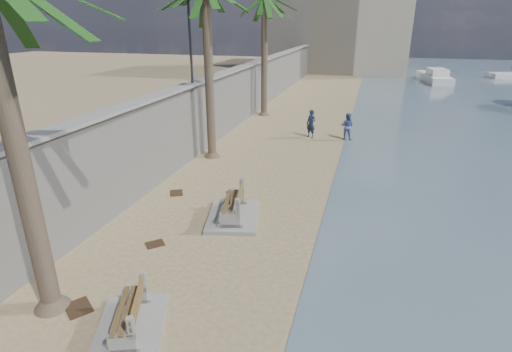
{
  "coord_description": "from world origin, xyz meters",
  "views": [
    {
      "loc": [
        3.18,
        -5.82,
        6.41
      ],
      "look_at": [
        -0.5,
        7.0,
        1.2
      ],
      "focal_mm": 28.0,
      "sensor_mm": 36.0,
      "label": 1
    }
  ],
  "objects_px": {
    "bench_far": "(233,206)",
    "person_b": "(347,125)",
    "bench_near": "(129,315)",
    "person_a": "(311,122)",
    "yacht_far": "(434,78)"
  },
  "relations": [
    {
      "from": "person_b",
      "to": "yacht_far",
      "type": "relative_size",
      "value": 0.22
    },
    {
      "from": "bench_far",
      "to": "person_b",
      "type": "height_order",
      "value": "person_b"
    },
    {
      "from": "bench_near",
      "to": "yacht_far",
      "type": "distance_m",
      "value": 44.87
    },
    {
      "from": "bench_far",
      "to": "yacht_far",
      "type": "distance_m",
      "value": 39.25
    },
    {
      "from": "person_b",
      "to": "yacht_far",
      "type": "xyz_separation_m",
      "value": [
        7.75,
        26.61,
        -0.51
      ]
    },
    {
      "from": "person_a",
      "to": "bench_near",
      "type": "bearing_deg",
      "value": -67.83
    },
    {
      "from": "bench_near",
      "to": "bench_far",
      "type": "bearing_deg",
      "value": 85.73
    },
    {
      "from": "bench_far",
      "to": "yacht_far",
      "type": "relative_size",
      "value": 0.35
    },
    {
      "from": "person_b",
      "to": "bench_near",
      "type": "bearing_deg",
      "value": 89.35
    },
    {
      "from": "bench_near",
      "to": "person_a",
      "type": "distance_m",
      "value": 16.74
    },
    {
      "from": "bench_far",
      "to": "yacht_far",
      "type": "xyz_separation_m",
      "value": [
        10.81,
        37.74,
        -0.1
      ]
    },
    {
      "from": "yacht_far",
      "to": "bench_far",
      "type": "bearing_deg",
      "value": 156.9
    },
    {
      "from": "bench_near",
      "to": "bench_far",
      "type": "relative_size",
      "value": 0.89
    },
    {
      "from": "bench_near",
      "to": "yacht_far",
      "type": "xyz_separation_m",
      "value": [
        11.23,
        43.45,
        -0.03
      ]
    },
    {
      "from": "bench_near",
      "to": "person_b",
      "type": "distance_m",
      "value": 17.2
    }
  ]
}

